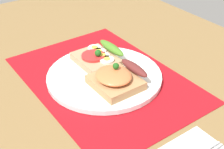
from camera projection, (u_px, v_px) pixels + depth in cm
name	position (u px, v px, depth cm)	size (l,w,h in cm)	color
ground_plane	(104.00, 85.00, 73.88)	(120.00, 90.00, 3.20)	olive
placemat	(104.00, 79.00, 72.92)	(43.70, 30.70, 0.30)	#A41018
plate	(104.00, 76.00, 72.52)	(26.03, 26.03, 1.14)	white
sandwich_egg_tomato	(99.00, 57.00, 75.90)	(10.52, 9.78, 3.95)	tan
sandwich_salmon	(117.00, 78.00, 67.63)	(9.94, 10.69, 5.06)	tan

